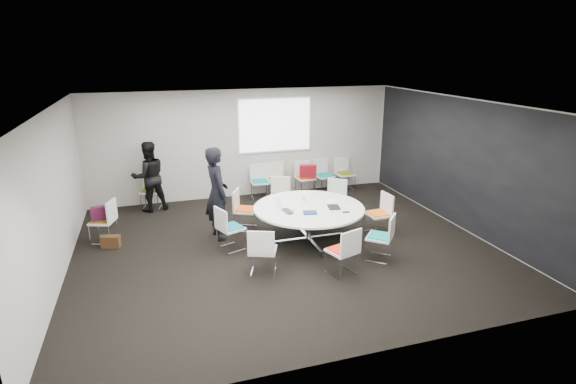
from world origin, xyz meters
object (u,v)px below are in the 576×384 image
object	(u,v)px
chair_back_e	(345,180)
person_main	(217,193)
conference_table	(309,216)
chair_ring_d	(245,217)
chair_back_c	(305,184)
cup	(304,198)
chair_ring_c	(280,203)
laptop	(290,211)
chair_person_back	(151,197)
person_back	(149,177)
chair_ring_g	(342,260)
chair_back_a	(260,188)
chair_ring_a	(378,222)
chair_spare_left	(104,229)
maroon_bag	(102,213)
chair_back_b	(277,186)
chair_ring_b	(335,206)
chair_ring_h	(380,245)
chair_ring_e	(230,236)
chair_ring_f	(263,259)
brown_bag	(111,241)
chair_back_d	(324,182)

from	to	relation	value
chair_back_e	person_main	size ratio (longest dim) A/B	0.46
conference_table	chair_ring_d	distance (m)	1.50
chair_back_c	cup	distance (m)	2.77
chair_ring_c	laptop	xyz separation A→B (m)	(-0.32, -1.78, 0.47)
conference_table	person_main	distance (m)	1.92
chair_person_back	person_back	size ratio (longest dim) A/B	0.52
chair_ring_g	person_main	xyz separation A→B (m)	(-1.80, 2.27, 0.69)
chair_back_a	person_main	distance (m)	2.77
conference_table	chair_ring_a	xyz separation A→B (m)	(1.52, -0.11, -0.27)
chair_ring_c	chair_back_e	bearing A→B (deg)	-128.19
person_back	chair_spare_left	bearing A→B (deg)	47.33
cup	maroon_bag	world-z (taller)	cup
chair_back_b	chair_ring_a	bearing A→B (deg)	111.98
chair_ring_d	chair_back_c	size ratio (longest dim) A/B	1.00
chair_ring_b	chair_ring_h	bearing A→B (deg)	124.48
chair_ring_g	maroon_bag	bearing A→B (deg)	127.25
chair_back_a	chair_back_b	xyz separation A→B (m)	(0.49, 0.04, 0.00)
chair_ring_e	chair_ring_h	xyz separation A→B (m)	(2.58, -1.27, 0.00)
chair_ring_c	chair_person_back	bearing A→B (deg)	-4.80
chair_back_a	chair_back_c	bearing A→B (deg)	-176.12
chair_ring_b	maroon_bag	xyz separation A→B (m)	(-5.04, 0.12, 0.34)
cup	person_main	bearing A→B (deg)	170.31
chair_ring_a	chair_ring_c	bearing A→B (deg)	39.64
chair_ring_h	chair_back_a	world-z (taller)	same
chair_ring_f	chair_back_c	bearing A→B (deg)	83.18
chair_ring_d	person_back	xyz separation A→B (m)	(-1.93, 1.88, 0.57)
chair_ring_f	chair_person_back	size ratio (longest dim) A/B	1.00
chair_back_c	chair_back_e	world-z (taller)	same
chair_back_b	brown_bag	xyz separation A→B (m)	(-4.06, -2.16, -0.16)
chair_ring_g	chair_ring_h	world-z (taller)	same
chair_ring_d	brown_bag	size ratio (longest dim) A/B	2.44
person_back	chair_back_e	bearing A→B (deg)	168.79
person_main	brown_bag	distance (m)	2.29
chair_back_c	chair_spare_left	xyz separation A→B (m)	(-4.95, -1.78, 0.00)
chair_ring_d	laptop	bearing A→B (deg)	57.22
chair_back_d	chair_back_a	bearing A→B (deg)	-9.08
chair_ring_b	chair_ring_f	xyz separation A→B (m)	(-2.29, -2.20, 0.00)
chair_ring_b	person_back	distance (m)	4.49
chair_back_a	chair_back_d	xyz separation A→B (m)	(1.82, 0.05, 0.00)
chair_ring_a	person_main	world-z (taller)	person_main
maroon_bag	chair_person_back	bearing A→B (deg)	62.06
chair_back_b	chair_person_back	world-z (taller)	same
chair_spare_left	person_back	world-z (taller)	person_back
chair_ring_e	chair_spare_left	bearing A→B (deg)	-136.50
chair_ring_c	chair_ring_b	bearing A→B (deg)	175.43
chair_ring_a	cup	world-z (taller)	chair_ring_a
person_main	cup	xyz separation A→B (m)	(1.77, -0.30, -0.19)
chair_back_d	chair_person_back	xyz separation A→B (m)	(-4.57, -0.00, 0.00)
chair_ring_g	chair_back_e	size ratio (longest dim) A/B	1.00
cup	chair_ring_d	bearing A→B (deg)	153.86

